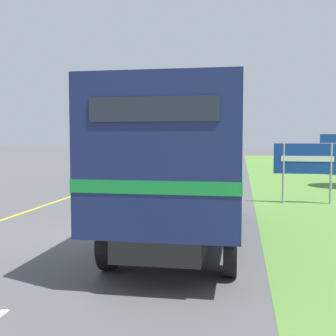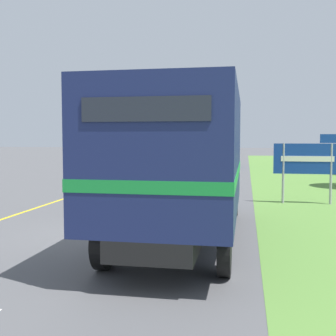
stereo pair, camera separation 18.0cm
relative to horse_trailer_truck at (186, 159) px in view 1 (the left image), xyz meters
name	(u,v)px [view 1 (the left image)]	position (x,y,z in m)	size (l,w,h in m)	color
ground_plane	(109,235)	(-1.96, 0.25, -1.91)	(200.00, 200.00, 0.00)	#515154
edge_line_yellow	(137,174)	(-5.66, 17.78, -1.91)	(0.12, 64.87, 0.01)	yellow
centre_dash_near	(117,229)	(-1.96, 0.89, -1.91)	(0.12, 2.60, 0.01)	white
centre_dash_mid_a	(163,196)	(-1.96, 7.49, -1.91)	(0.12, 2.60, 0.01)	white
centre_dash_mid_b	(184,180)	(-1.96, 14.09, -1.91)	(0.12, 2.60, 0.01)	white
centre_dash_far	(196,171)	(-1.96, 20.69, -1.91)	(0.12, 2.60, 0.01)	white
centre_dash_farthest	(204,166)	(-1.96, 27.29, -1.91)	(0.12, 2.60, 0.01)	white
horse_trailer_truck	(186,159)	(0.00, 0.00, 0.00)	(2.57, 7.97, 3.39)	black
lead_car_white	(152,162)	(-3.79, 13.86, -0.89)	(1.80, 3.86, 2.05)	black
lead_car_blue_ahead	(222,155)	(-0.35, 25.71, -0.88)	(1.80, 4.26, 2.07)	black
lead_car_grey_ahead	(197,151)	(-3.96, 40.17, -0.98)	(1.80, 4.27, 1.85)	black
highway_sign	(309,160)	(3.70, 6.35, -0.30)	(2.39, 0.09, 2.55)	#9E9EA3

